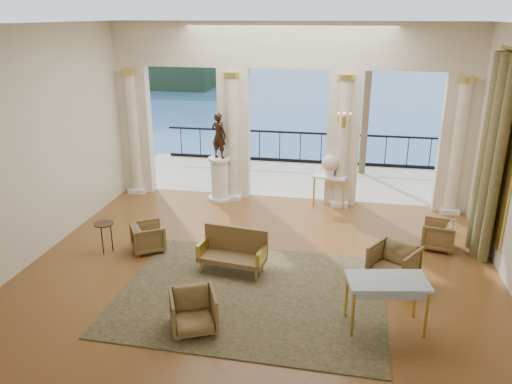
% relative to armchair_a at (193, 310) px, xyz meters
% --- Properties ---
extents(floor, '(9.00, 9.00, 0.00)m').
position_rel_armchair_a_xyz_m(floor, '(0.67, 2.19, -0.35)').
color(floor, '#44260E').
rests_on(floor, ground).
extents(room_walls, '(9.00, 9.00, 9.00)m').
position_rel_armchair_a_xyz_m(room_walls, '(0.67, 1.08, 2.53)').
color(room_walls, beige).
rests_on(room_walls, ground).
extents(arcade, '(9.00, 0.56, 4.50)m').
position_rel_armchair_a_xyz_m(arcade, '(0.67, 6.02, 2.23)').
color(arcade, beige).
rests_on(arcade, ground).
extents(terrace, '(10.00, 3.60, 0.10)m').
position_rel_armchair_a_xyz_m(terrace, '(0.67, 7.99, -0.40)').
color(terrace, '#BCB59F').
rests_on(terrace, ground).
extents(balustrade, '(9.00, 0.06, 1.03)m').
position_rel_armchair_a_xyz_m(balustrade, '(0.67, 9.59, 0.06)').
color(balustrade, black).
rests_on(balustrade, terrace).
extents(palm_tree, '(2.00, 2.00, 4.50)m').
position_rel_armchair_a_xyz_m(palm_tree, '(2.67, 8.79, 3.74)').
color(palm_tree, '#4C3823').
rests_on(palm_tree, terrace).
extents(headland, '(22.00, 18.00, 6.00)m').
position_rel_armchair_a_xyz_m(headland, '(-29.33, 72.19, -3.35)').
color(headland, black).
rests_on(headland, sea).
extents(sea, '(160.00, 160.00, 0.00)m').
position_rel_armchair_a_xyz_m(sea, '(0.67, 62.19, -6.35)').
color(sea, '#235F8F').
rests_on(sea, ground).
extents(curtain, '(0.33, 1.40, 4.09)m').
position_rel_armchair_a_xyz_m(curtain, '(4.95, 3.69, 1.67)').
color(curtain, '#4A4823').
rests_on(curtain, ground).
extents(window_frame, '(0.04, 1.60, 3.40)m').
position_rel_armchair_a_xyz_m(window_frame, '(5.14, 3.69, 1.75)').
color(window_frame, gold).
rests_on(window_frame, room_walls).
extents(wall_sconce, '(0.30, 0.11, 0.33)m').
position_rel_armchair_a_xyz_m(wall_sconce, '(2.07, 5.70, 1.88)').
color(wall_sconce, gold).
rests_on(wall_sconce, arcade).
extents(rug, '(4.67, 3.66, 0.02)m').
position_rel_armchair_a_xyz_m(rug, '(0.69, 1.18, -0.34)').
color(rug, '#2B321A').
rests_on(rug, ground).
extents(armchair_a, '(0.89, 0.87, 0.70)m').
position_rel_armchair_a_xyz_m(armchair_a, '(0.00, 0.00, 0.00)').
color(armchair_a, '#49371C').
rests_on(armchair_a, ground).
extents(armchair_b, '(1.01, 1.00, 0.78)m').
position_rel_armchair_a_xyz_m(armchair_b, '(3.15, 2.12, 0.04)').
color(armchair_b, '#49371C').
rests_on(armchair_b, ground).
extents(armchair_c, '(0.72, 0.75, 0.65)m').
position_rel_armchair_a_xyz_m(armchair_c, '(4.17, 3.72, -0.03)').
color(armchair_c, '#49371C').
rests_on(armchair_c, ground).
extents(armchair_d, '(0.84, 0.85, 0.65)m').
position_rel_armchair_a_xyz_m(armchair_d, '(-1.75, 2.49, -0.03)').
color(armchair_d, '#49371C').
rests_on(armchair_d, ground).
extents(settee, '(1.33, 0.70, 0.84)m').
position_rel_armchair_a_xyz_m(settee, '(0.18, 1.98, 0.06)').
color(settee, '#49371C').
rests_on(settee, ground).
extents(game_table, '(1.32, 0.87, 0.84)m').
position_rel_armchair_a_xyz_m(game_table, '(2.91, 0.62, 0.40)').
color(game_table, '#A5BDD1').
rests_on(game_table, ground).
extents(pedestal, '(0.63, 0.63, 1.15)m').
position_rel_armchair_a_xyz_m(pedestal, '(-1.05, 5.69, 0.20)').
color(pedestal, silver).
rests_on(pedestal, ground).
extents(statue, '(0.50, 0.42, 1.17)m').
position_rel_armchair_a_xyz_m(statue, '(-1.05, 5.69, 1.38)').
color(statue, black).
rests_on(statue, pedestal).
extents(console_table, '(0.89, 0.48, 0.80)m').
position_rel_armchair_a_xyz_m(console_table, '(1.79, 5.74, 0.31)').
color(console_table, silver).
rests_on(console_table, ground).
extents(urn, '(0.42, 0.42, 0.55)m').
position_rel_armchair_a_xyz_m(urn, '(1.79, 5.74, 0.76)').
color(urn, white).
rests_on(urn, console_table).
extents(side_table, '(0.40, 0.40, 0.64)m').
position_rel_armchair_a_xyz_m(side_table, '(-2.59, 2.26, 0.20)').
color(side_table, black).
rests_on(side_table, ground).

